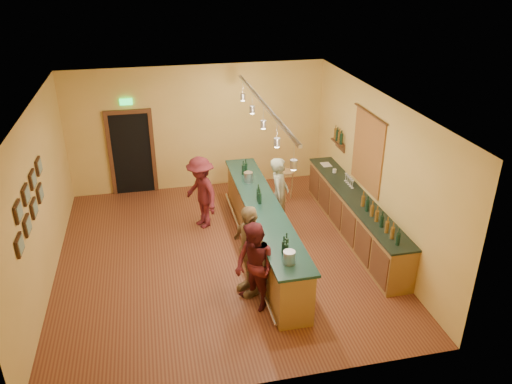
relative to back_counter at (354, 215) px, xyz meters
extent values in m
plane|color=#5D2B1A|center=(-2.97, -0.18, -0.49)|extent=(7.00, 7.00, 0.00)
cube|color=silver|center=(-2.97, -0.18, 2.71)|extent=(6.50, 7.00, 0.02)
cube|color=gold|center=(-2.97, 3.32, 1.11)|extent=(6.50, 0.02, 3.20)
cube|color=gold|center=(-2.97, -3.68, 1.11)|extent=(6.50, 0.02, 3.20)
cube|color=gold|center=(-6.22, -0.18, 1.11)|extent=(0.02, 7.00, 3.20)
cube|color=gold|center=(0.28, -0.18, 1.11)|extent=(0.02, 7.00, 3.20)
cube|color=black|center=(-4.67, 3.30, 0.56)|extent=(0.95, 0.06, 2.10)
cube|color=#4C2B16|center=(-5.19, 3.28, 0.56)|extent=(0.10, 0.08, 2.10)
cube|color=#4C2B16|center=(-4.14, 3.28, 0.56)|extent=(0.10, 0.08, 2.10)
cube|color=#4C2B16|center=(-4.67, 3.28, 1.66)|extent=(1.15, 0.08, 0.10)
cube|color=#19E54C|center=(-4.67, 3.27, 1.91)|extent=(0.30, 0.04, 0.15)
cube|color=maroon|center=(0.26, 0.22, 1.36)|extent=(0.03, 1.40, 1.60)
cube|color=#4C2B16|center=(0.19, 1.72, 1.06)|extent=(0.16, 0.55, 0.03)
cube|color=#4C2B16|center=(0.26, 1.72, 0.96)|extent=(0.03, 0.55, 0.18)
cube|color=olive|center=(0.00, 0.02, -0.04)|extent=(0.55, 4.50, 0.90)
cube|color=black|center=(0.00, 0.02, 0.43)|extent=(0.60, 4.55, 0.04)
cylinder|color=silver|center=(0.00, 1.32, 0.50)|extent=(0.09, 0.09, 0.09)
cube|color=silver|center=(-0.03, 1.82, 0.46)|extent=(0.22, 0.30, 0.01)
cube|color=olive|center=(-2.09, -0.18, 0.01)|extent=(0.60, 5.00, 1.00)
cube|color=#15332B|center=(-2.09, -0.18, 0.54)|extent=(0.70, 5.10, 0.05)
cylinder|color=silver|center=(-2.45, -0.18, -0.34)|extent=(0.05, 5.00, 0.05)
cylinder|color=silver|center=(-2.14, -2.28, 0.67)|extent=(0.20, 0.20, 0.22)
cylinder|color=silver|center=(-2.14, 1.02, 0.67)|extent=(0.20, 0.20, 0.22)
cube|color=silver|center=(-2.09, -0.18, 2.65)|extent=(0.06, 4.60, 0.05)
cylinder|color=silver|center=(-2.09, -2.18, 2.46)|extent=(0.01, 0.01, 0.35)
cylinder|color=#A5A5AD|center=(-2.09, -2.18, 2.26)|extent=(0.11, 0.11, 0.14)
cylinder|color=#FFEABF|center=(-2.09, -2.18, 2.18)|extent=(0.08, 0.08, 0.02)
cylinder|color=silver|center=(-2.09, -1.18, 2.46)|extent=(0.01, 0.01, 0.35)
cylinder|color=#A5A5AD|center=(-2.09, -1.18, 2.26)|extent=(0.11, 0.11, 0.14)
cylinder|color=#FFEABF|center=(-2.09, -1.18, 2.18)|extent=(0.08, 0.08, 0.02)
cylinder|color=silver|center=(-2.09, -0.18, 2.46)|extent=(0.01, 0.01, 0.35)
cylinder|color=#A5A5AD|center=(-2.09, -0.18, 2.26)|extent=(0.11, 0.11, 0.14)
cylinder|color=#FFEABF|center=(-2.09, -0.18, 2.18)|extent=(0.08, 0.08, 0.02)
cylinder|color=silver|center=(-2.09, 0.82, 2.46)|extent=(0.01, 0.01, 0.35)
cylinder|color=#A5A5AD|center=(-2.09, 0.82, 2.26)|extent=(0.11, 0.11, 0.14)
cylinder|color=#FFEABF|center=(-2.09, 0.82, 2.18)|extent=(0.08, 0.08, 0.02)
cylinder|color=silver|center=(-2.09, 1.82, 2.46)|extent=(0.01, 0.01, 0.35)
cylinder|color=#A5A5AD|center=(-2.09, 1.82, 2.26)|extent=(0.11, 0.11, 0.14)
cylinder|color=#FFEABF|center=(-2.09, 1.82, 2.18)|extent=(0.08, 0.08, 0.02)
imported|color=gray|center=(-1.54, 0.59, 0.37)|extent=(0.62, 0.74, 1.72)
imported|color=#59191E|center=(-2.64, -1.92, 0.32)|extent=(0.89, 0.97, 1.62)
imported|color=#997A51|center=(-2.64, -1.49, 0.39)|extent=(0.72, 1.11, 1.75)
imported|color=#59191E|center=(-3.19, 1.14, 0.35)|extent=(1.01, 1.24, 1.67)
cylinder|color=#9F6B47|center=(-0.97, 2.02, 0.27)|extent=(0.38, 0.38, 0.04)
cylinder|color=#9F6B47|center=(-0.83, 2.02, -0.12)|extent=(0.04, 0.04, 0.73)
cylinder|color=#9F6B47|center=(-1.04, 2.15, -0.12)|extent=(0.04, 0.04, 0.73)
cylinder|color=#9F6B47|center=(-1.04, 1.90, -0.12)|extent=(0.04, 0.04, 0.73)
camera|label=1|loc=(-4.14, -8.85, 5.14)|focal=35.00mm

